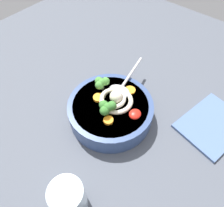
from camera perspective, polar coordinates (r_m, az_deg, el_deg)
The scene contains 12 objects.
table_slab at distance 60.69cm, azimuth -0.37°, elevation -4.30°, with size 133.30×133.30×3.18cm, color #474C56.
soup_bowl at distance 57.18cm, azimuth 0.00°, elevation -1.64°, with size 22.42×22.42×5.52cm.
noodle_pile at distance 54.39cm, azimuth 0.96°, elevation 1.15°, with size 9.62×9.44×3.87cm.
soup_spoon at distance 57.51cm, azimuth 2.48°, elevation 4.19°, with size 17.53×6.92×1.60cm.
chili_sauce_dollop at distance 52.47cm, azimuth 6.16°, elevation -2.84°, with size 3.21×2.89×1.45cm, color red.
broccoli_floret_rear at distance 51.48cm, azimuth -1.35°, elevation -1.03°, with size 4.57×3.93×3.61cm.
broccoli_floret_beside_noodles at distance 57.01cm, azimuth -2.85°, elevation 5.61°, with size 4.33×3.73×3.43cm.
carrot_slice_beside_chili at distance 51.56cm, azimuth -0.98°, elevation -4.53°, with size 2.43×2.43×0.77cm, color orange.
carrot_slice_front at distance 57.87cm, azimuth 4.85°, elevation 3.57°, with size 2.89×2.89×0.47cm, color orange.
carrot_slice_left at distance 55.90cm, azimuth -3.61°, elevation 1.54°, with size 2.84×2.84×0.71cm, color orange.
drinking_glass at distance 46.41cm, azimuth -11.47°, elevation -23.68°, with size 6.75×6.75×9.29cm, color silver.
folded_napkin at distance 63.45cm, azimuth 25.23°, elevation -5.07°, with size 17.79×13.41×0.80cm, color #4C6693.
Camera 1 is at (25.48, 21.84, 52.15)cm, focal length 34.20 mm.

